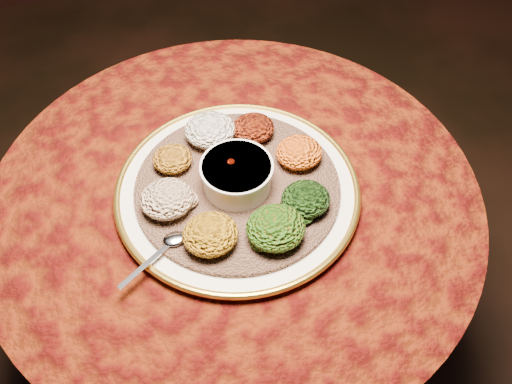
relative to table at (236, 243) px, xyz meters
name	(u,v)px	position (x,y,z in m)	size (l,w,h in m)	color
table	(236,243)	(0.00, 0.00, 0.00)	(0.96, 0.96, 0.73)	black
platter	(237,190)	(0.01, -0.01, 0.19)	(0.50, 0.50, 0.02)	silver
injera	(237,187)	(0.01, -0.01, 0.20)	(0.39, 0.39, 0.01)	#8C5E46
stew_bowl	(237,174)	(0.01, -0.01, 0.24)	(0.14, 0.14, 0.06)	silver
spoon	(170,243)	(-0.14, -0.10, 0.21)	(0.13, 0.09, 0.01)	silver
portion_ayib	(210,130)	(-0.01, 0.13, 0.23)	(0.10, 0.10, 0.05)	white
portion_kitfo	(253,128)	(0.07, 0.11, 0.23)	(0.09, 0.08, 0.04)	black
portion_tikil	(299,152)	(0.14, 0.02, 0.23)	(0.09, 0.09, 0.04)	#BF670F
portion_gomen	(306,199)	(0.11, -0.09, 0.23)	(0.09, 0.09, 0.04)	black
portion_mixveg	(276,228)	(0.04, -0.14, 0.23)	(0.10, 0.10, 0.05)	#9A3109
portion_kik	(210,234)	(-0.07, -0.12, 0.23)	(0.10, 0.09, 0.05)	#B1770F
portion_timatim	(167,199)	(-0.13, -0.02, 0.23)	(0.10, 0.09, 0.05)	maroon
portion_shiro	(172,159)	(-0.10, 0.08, 0.23)	(0.08, 0.07, 0.04)	#A36113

